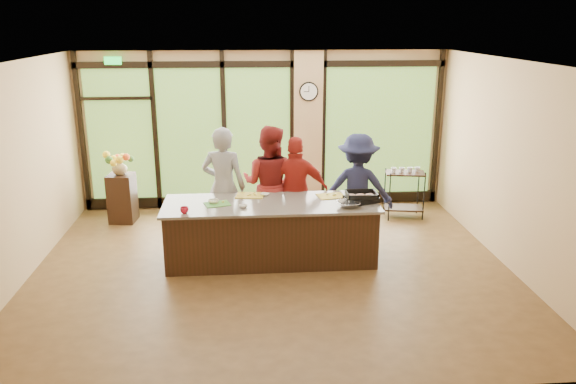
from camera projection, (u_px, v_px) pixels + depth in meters
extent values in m
plane|color=#51381C|center=(272.00, 268.00, 8.35)|extent=(7.00, 7.00, 0.00)
plane|color=silver|center=(270.00, 62.00, 7.47)|extent=(7.00, 7.00, 0.00)
plane|color=tan|center=(264.00, 130.00, 10.77)|extent=(7.00, 0.00, 7.00)
plane|color=tan|center=(15.00, 175.00, 7.65)|extent=(0.00, 6.00, 6.00)
plane|color=tan|center=(511.00, 165.00, 8.17)|extent=(0.00, 6.00, 6.00)
cube|color=tan|center=(308.00, 130.00, 10.78)|extent=(0.55, 0.12, 3.00)
cube|color=black|center=(263.00, 64.00, 10.36)|extent=(6.90, 0.08, 0.12)
cube|color=black|center=(265.00, 200.00, 11.13)|extent=(6.90, 0.08, 0.20)
cube|color=#19D83F|center=(113.00, 61.00, 10.08)|extent=(0.30, 0.04, 0.14)
cube|color=#395F21|center=(120.00, 135.00, 10.55)|extent=(1.20, 0.02, 2.50)
cube|color=#395F21|center=(190.00, 134.00, 10.65)|extent=(1.20, 0.02, 2.50)
cube|color=#395F21|center=(258.00, 133.00, 10.75)|extent=(1.20, 0.02, 2.50)
cube|color=#395F21|center=(379.00, 132.00, 10.92)|extent=(2.10, 0.02, 2.50)
cube|color=black|center=(82.00, 134.00, 10.47)|extent=(0.08, 0.08, 3.00)
cube|color=black|center=(155.00, 133.00, 10.57)|extent=(0.08, 0.08, 3.00)
cube|color=black|center=(224.00, 132.00, 10.67)|extent=(0.08, 0.08, 3.00)
cube|color=black|center=(292.00, 131.00, 10.76)|extent=(0.08, 0.08, 3.00)
cube|color=black|center=(323.00, 130.00, 10.81)|extent=(0.08, 0.08, 3.00)
cube|color=black|center=(437.00, 128.00, 10.98)|extent=(0.08, 0.08, 3.00)
cube|color=black|center=(271.00, 233.00, 8.51)|extent=(3.10, 1.00, 0.88)
cube|color=slate|center=(271.00, 204.00, 8.37)|extent=(3.20, 1.10, 0.04)
cylinder|color=black|center=(309.00, 92.00, 10.49)|extent=(0.36, 0.04, 0.36)
cylinder|color=silver|center=(309.00, 92.00, 10.48)|extent=(0.31, 0.01, 0.31)
cube|color=black|center=(309.00, 89.00, 10.45)|extent=(0.01, 0.00, 0.11)
cube|color=black|center=(306.00, 92.00, 10.47)|extent=(0.09, 0.00, 0.01)
imported|color=gray|center=(224.00, 187.00, 8.98)|extent=(0.80, 0.62, 1.95)
imported|color=maroon|center=(269.00, 184.00, 9.18)|extent=(1.14, 1.03, 1.93)
imported|color=maroon|center=(296.00, 191.00, 9.06)|extent=(1.08, 0.54, 1.78)
imported|color=#1B1D3B|center=(357.00, 188.00, 9.14)|extent=(1.28, 0.91, 1.80)
cube|color=black|center=(361.00, 199.00, 8.41)|extent=(0.54, 0.48, 0.08)
imported|color=silver|center=(349.00, 204.00, 8.17)|extent=(0.38, 0.38, 0.08)
cube|color=#40812E|center=(217.00, 204.00, 8.29)|extent=(0.42, 0.36, 0.01)
cube|color=gold|center=(250.00, 195.00, 8.70)|extent=(0.46, 0.37, 0.01)
cube|color=gold|center=(331.00, 196.00, 8.67)|extent=(0.45, 0.37, 0.01)
imported|color=silver|center=(213.00, 202.00, 8.34)|extent=(0.17, 0.17, 0.05)
imported|color=silver|center=(243.00, 206.00, 8.15)|extent=(0.14, 0.14, 0.04)
imported|color=silver|center=(265.00, 194.00, 8.71)|extent=(0.18, 0.18, 0.03)
imported|color=#A81028|center=(184.00, 210.00, 7.90)|extent=(0.15, 0.15, 0.09)
cube|color=black|center=(122.00, 198.00, 10.16)|extent=(0.49, 0.49, 0.89)
imported|color=olive|center=(120.00, 167.00, 9.99)|extent=(0.33, 0.33, 0.28)
cube|color=black|center=(403.00, 208.00, 10.46)|extent=(0.76, 0.51, 0.03)
cube|color=black|center=(405.00, 173.00, 10.26)|extent=(0.76, 0.51, 0.03)
cylinder|color=black|center=(389.00, 197.00, 10.18)|extent=(0.02, 0.02, 0.90)
cylinder|color=black|center=(424.00, 196.00, 10.23)|extent=(0.02, 0.02, 0.90)
cylinder|color=black|center=(385.00, 191.00, 10.52)|extent=(0.02, 0.02, 0.90)
cylinder|color=black|center=(418.00, 191.00, 10.57)|extent=(0.02, 0.02, 0.90)
imported|color=silver|center=(394.00, 170.00, 10.22)|extent=(0.12, 0.12, 0.09)
imported|color=silver|center=(402.00, 170.00, 10.24)|extent=(0.12, 0.12, 0.09)
imported|color=silver|center=(410.00, 170.00, 10.25)|extent=(0.12, 0.12, 0.09)
imported|color=silver|center=(417.00, 170.00, 10.26)|extent=(0.12, 0.12, 0.09)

